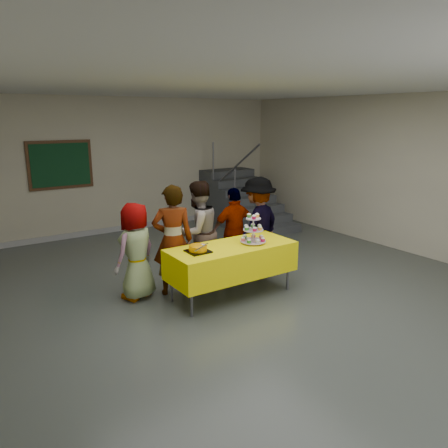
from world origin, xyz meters
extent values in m
plane|color=#4C514C|center=(0.00, 0.00, 0.00)|extent=(10.00, 10.00, 0.00)
cube|color=#BBB497|center=(0.00, 5.00, 1.50)|extent=(8.00, 0.04, 3.00)
cube|color=#BBB497|center=(4.00, 0.00, 1.50)|extent=(0.04, 10.00, 3.00)
cube|color=silver|center=(0.00, 0.00, 3.00)|extent=(8.00, 10.00, 0.04)
cube|color=#999999|center=(0.00, 4.98, 0.06)|extent=(7.90, 0.03, 0.12)
cylinder|color=#595960|center=(-0.91, 0.20, 0.36)|extent=(0.04, 0.04, 0.73)
cylinder|color=#595960|center=(0.77, 0.20, 0.36)|extent=(0.04, 0.04, 0.73)
cylinder|color=#595960|center=(-0.91, 0.78, 0.36)|extent=(0.04, 0.04, 0.73)
cylinder|color=#595960|center=(0.77, 0.78, 0.36)|extent=(0.04, 0.04, 0.73)
cube|color=#595960|center=(-0.07, 0.49, 0.74)|extent=(1.80, 0.70, 0.02)
cube|color=#FFEA05|center=(-0.07, 0.49, 0.55)|extent=(1.88, 0.78, 0.44)
cylinder|color=silver|center=(0.27, 0.43, 0.78)|extent=(0.18, 0.18, 0.01)
cylinder|color=silver|center=(0.27, 0.43, 0.98)|extent=(0.02, 0.02, 0.42)
cylinder|color=silver|center=(0.27, 0.43, 0.80)|extent=(0.38, 0.38, 0.01)
cylinder|color=silver|center=(0.27, 0.43, 0.97)|extent=(0.30, 0.30, 0.01)
cylinder|color=silver|center=(0.27, 0.43, 1.14)|extent=(0.22, 0.22, 0.01)
cube|color=black|center=(-0.63, 0.50, 0.78)|extent=(0.30, 0.30, 0.02)
cylinder|color=orange|center=(-0.63, 0.50, 0.82)|extent=(0.25, 0.25, 0.07)
ellipsoid|color=orange|center=(-0.63, 0.50, 0.86)|extent=(0.25, 0.25, 0.05)
ellipsoid|color=white|center=(-0.58, 0.47, 0.88)|extent=(0.08, 0.08, 0.02)
cube|color=silver|center=(-0.65, 0.37, 0.88)|extent=(0.30, 0.16, 0.04)
imported|color=slate|center=(-1.25, 1.20, 0.71)|extent=(0.81, 0.68, 1.41)
imported|color=slate|center=(-0.73, 1.05, 0.82)|extent=(0.70, 0.59, 1.64)
imported|color=slate|center=(-0.17, 1.29, 0.81)|extent=(0.88, 0.74, 1.62)
imported|color=#5C5D65|center=(0.53, 1.27, 0.73)|extent=(0.89, 0.47, 1.45)
imported|color=#5C5D66|center=(0.91, 1.14, 0.81)|extent=(1.18, 0.92, 1.61)
cube|color=#424447|center=(2.70, 2.75, 0.09)|extent=(1.30, 0.30, 0.18)
cube|color=#424447|center=(2.70, 3.05, 0.18)|extent=(1.30, 0.30, 0.36)
cube|color=#424447|center=(2.70, 3.35, 0.27)|extent=(1.30, 0.30, 0.54)
cube|color=#424447|center=(2.70, 3.65, 0.36)|extent=(1.30, 0.30, 0.72)
cube|color=#424447|center=(2.70, 3.95, 0.45)|extent=(1.30, 0.30, 0.90)
cube|color=#424447|center=(2.70, 4.25, 0.54)|extent=(1.30, 0.30, 1.08)
cube|color=#424447|center=(2.70, 4.55, 0.63)|extent=(1.30, 0.30, 1.26)
cube|color=#424447|center=(2.70, 4.85, 0.63)|extent=(1.30, 0.30, 1.26)
cylinder|color=#595960|center=(2.10, 2.70, 0.45)|extent=(0.04, 0.04, 0.90)
cylinder|color=#595960|center=(2.10, 3.50, 0.99)|extent=(0.04, 0.04, 0.90)
cylinder|color=#595960|center=(2.10, 4.40, 1.53)|extent=(0.04, 0.04, 0.90)
cylinder|color=#595960|center=(2.10, 3.55, 1.44)|extent=(0.04, 1.85, 1.20)
cube|color=#472B16|center=(-1.29, 4.97, 1.60)|extent=(1.30, 0.04, 1.00)
cube|color=#133D1F|center=(-1.29, 4.94, 1.60)|extent=(1.18, 0.02, 0.88)
camera|label=1|loc=(-3.51, -4.46, 2.59)|focal=35.00mm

